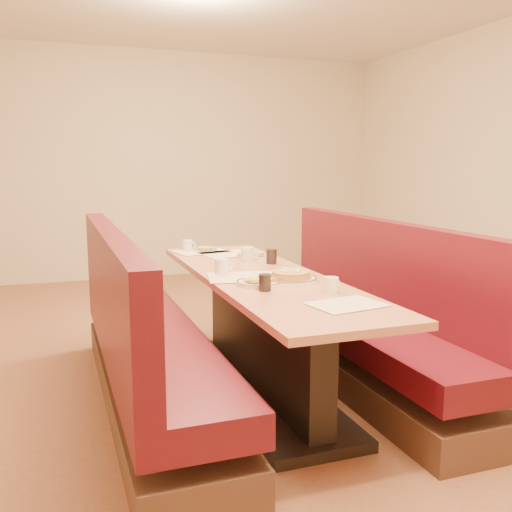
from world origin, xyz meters
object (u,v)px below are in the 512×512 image
object	(u,v)px
eggs_plate	(259,282)
soda_tumbler_mid	(271,256)
coffee_mug_c	(248,254)
coffee_mug_d	(187,245)
soda_tumbler_near	(265,282)
booth_right	(364,325)
coffee_mug_a	(331,285)
diner_table	(261,334)
coffee_mug_b	(222,266)
pancake_plate	(291,277)
booth_left	(143,348)

from	to	relation	value
eggs_plate	soda_tumbler_mid	size ratio (longest dim) A/B	2.58
coffee_mug_c	soda_tumbler_mid	xyz separation A→B (m)	(0.12, -0.15, 0.00)
coffee_mug_c	eggs_plate	bearing A→B (deg)	-86.94
eggs_plate	coffee_mug_d	xyz separation A→B (m)	(-0.09, 1.37, 0.03)
coffee_mug_c	coffee_mug_d	world-z (taller)	coffee_mug_c
soda_tumbler_near	coffee_mug_c	bearing A→B (deg)	76.64
booth_right	coffee_mug_a	distance (m)	0.92
diner_table	coffee_mug_a	bearing A→B (deg)	-73.51
coffee_mug_a	soda_tumbler_near	xyz separation A→B (m)	(-0.31, 0.16, 0.00)
coffee_mug_b	coffee_mug_a	bearing A→B (deg)	-76.31
coffee_mug_b	eggs_plate	bearing A→B (deg)	-90.56
pancake_plate	eggs_plate	distance (m)	0.21
coffee_mug_b	soda_tumbler_near	bearing A→B (deg)	-97.69
coffee_mug_a	coffee_mug_c	xyz separation A→B (m)	(-0.09, 1.09, 0.01)
soda_tumbler_near	soda_tumbler_mid	bearing A→B (deg)	66.39
eggs_plate	soda_tumbler_near	xyz separation A→B (m)	(-0.02, -0.16, 0.03)
booth_right	pancake_plate	size ratio (longest dim) A/B	8.01
booth_right	pancake_plate	xyz separation A→B (m)	(-0.64, -0.25, 0.41)
booth_right	eggs_plate	bearing A→B (deg)	-162.08
booth_right	coffee_mug_a	xyz separation A→B (m)	(-0.56, -0.59, 0.43)
diner_table	pancake_plate	bearing A→B (deg)	-70.56
coffee_mug_c	diner_table	bearing A→B (deg)	-81.71
booth_left	coffee_mug_b	distance (m)	0.68
coffee_mug_a	soda_tumbler_mid	bearing A→B (deg)	65.41
eggs_plate	soda_tumbler_near	world-z (taller)	soda_tumbler_near
diner_table	eggs_plate	size ratio (longest dim) A/B	9.68
coffee_mug_b	soda_tumbler_mid	world-z (taller)	soda_tumbler_mid
coffee_mug_d	pancake_plate	bearing A→B (deg)	-54.29
diner_table	coffee_mug_a	distance (m)	0.74
coffee_mug_c	booth_left	bearing A→B (deg)	-131.03
diner_table	coffee_mug_d	distance (m)	1.19
coffee_mug_a	soda_tumbler_mid	size ratio (longest dim) A/B	1.06
booth_left	coffee_mug_d	world-z (taller)	booth_left
coffee_mug_d	coffee_mug_b	bearing A→B (deg)	-67.57
booth_left	soda_tumbler_near	distance (m)	0.85
eggs_plate	soda_tumbler_mid	world-z (taller)	soda_tumbler_mid
pancake_plate	coffee_mug_c	bearing A→B (deg)	90.58
eggs_plate	booth_left	bearing A→B (deg)	155.87
diner_table	coffee_mug_b	bearing A→B (deg)	159.43
coffee_mug_c	soda_tumbler_mid	bearing A→B (deg)	-35.04
coffee_mug_a	soda_tumbler_mid	world-z (taller)	soda_tumbler_mid
pancake_plate	soda_tumbler_mid	distance (m)	0.60
coffee_mug_c	coffee_mug_d	xyz separation A→B (m)	(-0.29, 0.59, -0.00)
pancake_plate	coffee_mug_c	world-z (taller)	coffee_mug_c
booth_right	coffee_mug_c	size ratio (longest dim) A/B	20.11
soda_tumbler_mid	pancake_plate	bearing A→B (deg)	-100.55
soda_tumbler_mid	coffee_mug_d	bearing A→B (deg)	118.80
booth_left	soda_tumbler_mid	xyz separation A→B (m)	(0.93, 0.34, 0.44)
soda_tumbler_near	coffee_mug_b	bearing A→B (deg)	99.18
booth_left	soda_tumbler_near	bearing A→B (deg)	-36.14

